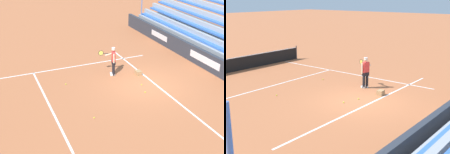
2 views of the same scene
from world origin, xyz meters
The scene contains 11 objects.
ground_plane centered at (0.00, 0.00, 0.00)m, with size 160.00×160.00×0.00m, color #B7663D.
court_baseline_white centered at (0.00, -0.50, 0.00)m, with size 12.00×0.10×0.01m, color white.
court_sideline_white centered at (4.11, 4.00, 0.00)m, with size 0.10×12.00×0.01m, color white.
court_service_line_white centered at (0.00, 5.50, 0.00)m, with size 8.22×0.10×0.01m, color white.
tennis_player centered at (2.01, 1.16, 0.89)m, with size 0.80×0.94×1.71m.
ball_box_cardboard centered at (1.39, -0.22, 0.13)m, with size 0.40×0.30×0.26m, color #A87F51.
tennis_ball_far_left centered at (-2.06, 3.88, 0.03)m, with size 0.07×0.07×0.07m, color #CCE533.
tennis_ball_by_box centered at (0.08, 0.26, 0.03)m, with size 0.07×0.07×0.07m, color #CCE533.
tennis_ball_toward_net centered at (-0.79, 0.52, 0.03)m, with size 0.07×0.07×0.07m, color #CCE533.
tennis_ball_on_baseline centered at (1.82, 4.12, 0.03)m, with size 0.07×0.07×0.07m, color #CCE533.
tennis_net centered at (0.00, 10.21, 0.49)m, with size 11.09×0.09×1.07m.
Camera 2 is at (-11.98, -8.06, 4.93)m, focal length 50.00 mm.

